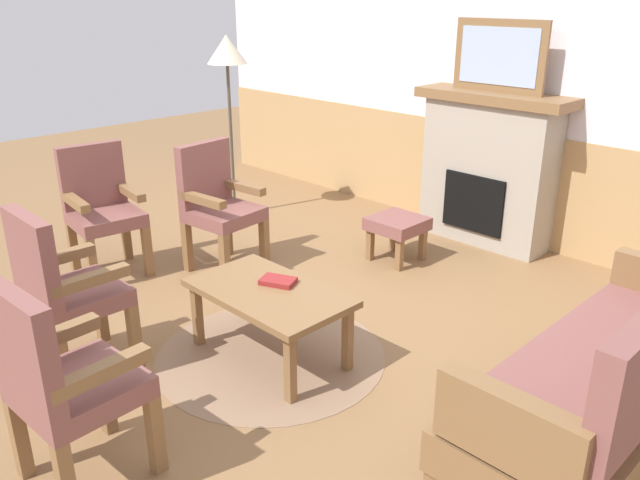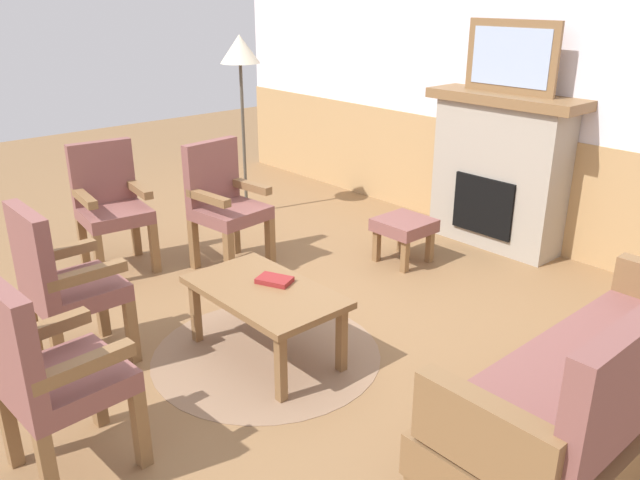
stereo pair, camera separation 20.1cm
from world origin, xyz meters
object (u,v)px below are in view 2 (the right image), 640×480
(armchair_by_window_left, at_px, (224,200))
(armchair_front_left, at_px, (61,280))
(armchair_front_center, at_px, (47,370))
(fireplace, at_px, (499,170))
(framed_picture, at_px, (511,57))
(floor_lamp_by_chairs, at_px, (240,61))
(couch, at_px, (602,384))
(coffee_table, at_px, (265,297))
(footstool, at_px, (404,228))
(book_on_table, at_px, (274,280))
(armchair_near_fireplace, at_px, (110,201))

(armchair_by_window_left, height_order, armchair_front_left, same)
(armchair_front_center, bearing_deg, armchair_by_window_left, 128.14)
(fireplace, xyz_separation_m, framed_picture, (0.00, 0.00, 0.91))
(armchair_by_window_left, xyz_separation_m, floor_lamp_by_chairs, (-0.93, 0.86, 0.91))
(fireplace, xyz_separation_m, couch, (1.87, -1.97, -0.26))
(armchair_front_left, bearing_deg, framed_picture, 81.36)
(coffee_table, xyz_separation_m, footstool, (-0.40, 1.69, -0.10))
(book_on_table, distance_m, floor_lamp_by_chairs, 2.77)
(framed_picture, relative_size, footstool, 2.00)
(footstool, height_order, floor_lamp_by_chairs, floor_lamp_by_chairs)
(framed_picture, height_order, couch, framed_picture)
(footstool, xyz_separation_m, armchair_by_window_left, (-0.89, -1.09, 0.25))
(book_on_table, xyz_separation_m, armchair_by_window_left, (-1.27, 0.50, 0.08))
(footstool, distance_m, armchair_near_fireplace, 2.29)
(book_on_table, height_order, armchair_front_left, armchair_front_left)
(armchair_front_center, relative_size, floor_lamp_by_chairs, 0.58)
(coffee_table, distance_m, armchair_front_left, 1.14)
(book_on_table, bearing_deg, coffee_table, -75.15)
(armchair_near_fireplace, height_order, armchair_front_center, same)
(fireplace, relative_size, armchair_front_left, 1.33)
(framed_picture, height_order, armchair_near_fireplace, framed_picture)
(fireplace, xyz_separation_m, armchair_front_center, (0.34, -3.85, -0.11))
(fireplace, height_order, armchair_near_fireplace, fireplace)
(couch, height_order, coffee_table, couch)
(couch, distance_m, coffee_table, 1.82)
(coffee_table, bearing_deg, book_on_table, 104.85)
(framed_picture, xyz_separation_m, armchair_front_left, (-0.53, -3.46, -1.02))
(coffee_table, height_order, armchair_front_left, armchair_front_left)
(couch, bearing_deg, framed_picture, 133.55)
(armchair_by_window_left, distance_m, armchair_front_left, 1.62)
(armchair_by_window_left, bearing_deg, footstool, 50.65)
(armchair_by_window_left, bearing_deg, coffee_table, -24.66)
(fireplace, distance_m, framed_picture, 0.91)
(book_on_table, relative_size, armchair_front_center, 0.20)
(fireplace, relative_size, armchair_front_center, 1.33)
(armchair_front_left, relative_size, floor_lamp_by_chairs, 0.58)
(book_on_table, xyz_separation_m, floor_lamp_by_chairs, (-2.20, 1.36, 1.00))
(couch, relative_size, book_on_table, 9.01)
(armchair_near_fireplace, bearing_deg, floor_lamp_by_chairs, 103.85)
(armchair_front_center, bearing_deg, book_on_table, 98.71)
(couch, relative_size, footstool, 4.50)
(armchair_near_fireplace, bearing_deg, coffee_table, 2.21)
(armchair_by_window_left, distance_m, floor_lamp_by_chairs, 1.56)
(book_on_table, distance_m, armchair_near_fireplace, 1.83)
(floor_lamp_by_chairs, bearing_deg, armchair_front_left, -56.68)
(armchair_front_left, distance_m, armchair_front_center, 0.95)
(couch, distance_m, book_on_table, 1.82)
(coffee_table, height_order, armchair_by_window_left, armchair_by_window_left)
(book_on_table, bearing_deg, armchair_front_left, -123.08)
(footstool, height_order, armchair_front_left, armchair_front_left)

